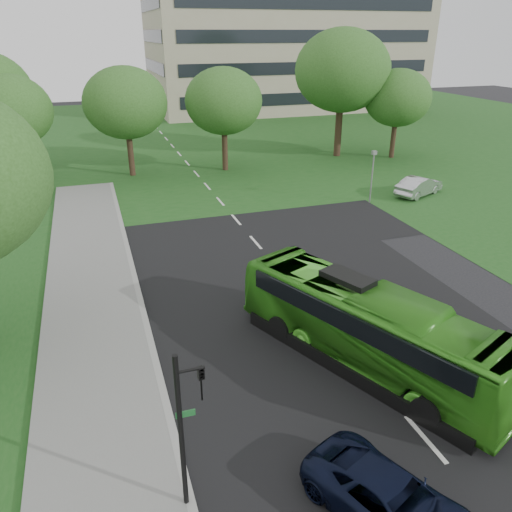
# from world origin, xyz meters

# --- Properties ---
(ground) EXTENTS (160.00, 160.00, 0.00)m
(ground) POSITION_xyz_m (0.00, 0.00, 0.00)
(ground) COLOR black
(ground) RESTS_ON ground
(street_surfaces) EXTENTS (120.00, 120.00, 0.15)m
(street_surfaces) POSITION_xyz_m (-0.38, 22.75, 0.03)
(street_surfaces) COLOR black
(street_surfaces) RESTS_ON ground
(office_building) EXTENTS (40.10, 20.10, 25.00)m
(office_building) POSITION_xyz_m (21.96, 61.96, 12.50)
(office_building) COLOR tan
(office_building) RESTS_ON ground
(tree_park_a) EXTENTS (6.29, 6.29, 8.36)m
(tree_park_a) POSITION_xyz_m (-13.72, 27.15, 5.67)
(tree_park_a) COLOR black
(tree_park_a) RESTS_ON ground
(tree_park_b) EXTENTS (6.66, 6.66, 8.73)m
(tree_park_b) POSITION_xyz_m (-5.18, 27.30, 5.89)
(tree_park_b) COLOR black
(tree_park_b) RESTS_ON ground
(tree_park_c) EXTENTS (6.44, 6.44, 8.55)m
(tree_park_c) POSITION_xyz_m (2.71, 26.55, 5.80)
(tree_park_c) COLOR black
(tree_park_c) RESTS_ON ground
(tree_park_d) EXTENTS (8.73, 8.73, 11.54)m
(tree_park_d) POSITION_xyz_m (14.48, 28.36, 7.81)
(tree_park_d) COLOR black
(tree_park_d) RESTS_ON ground
(tree_park_e) EXTENTS (6.09, 6.09, 8.11)m
(tree_park_e) POSITION_xyz_m (19.13, 26.02, 5.51)
(tree_park_e) COLOR black
(tree_park_e) RESTS_ON ground
(bus) EXTENTS (6.55, 10.78, 2.97)m
(bus) POSITION_xyz_m (0.19, -2.06, 1.49)
(bus) COLOR green
(bus) RESTS_ON ground
(sedan) EXTENTS (4.50, 3.08, 1.41)m
(sedan) POSITION_xyz_m (14.29, 14.82, 0.70)
(sedan) COLOR #B9BABE
(sedan) RESTS_ON ground
(suv) EXTENTS (3.80, 5.06, 1.28)m
(suv) POSITION_xyz_m (-2.50, -8.00, 0.64)
(suv) COLOR black
(suv) RESTS_ON ground
(traffic_light) EXTENTS (0.74, 0.21, 4.65)m
(traffic_light) POSITION_xyz_m (-7.05, -6.00, 2.73)
(traffic_light) COLOR black
(traffic_light) RESTS_ON ground
(camera_pole) EXTENTS (0.38, 0.36, 3.69)m
(camera_pole) POSITION_xyz_m (10.00, 14.42, 2.38)
(camera_pole) COLOR gray
(camera_pole) RESTS_ON ground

